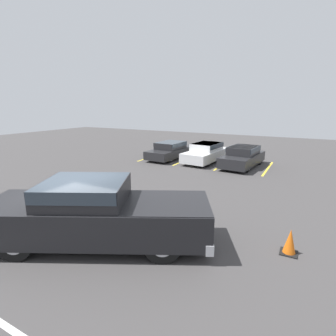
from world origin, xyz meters
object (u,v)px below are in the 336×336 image
Objects in this scene: pickup_truck at (98,213)px; parked_sedan_c at (243,156)px; traffic_cone at (290,242)px; parked_sedan_b at (206,152)px; parked_sedan_a at (170,150)px.

pickup_truck reaches higher than parked_sedan_c.
parked_sedan_b is at bearing 121.31° from traffic_cone.
pickup_truck is 1.44× the size of parked_sedan_b.
pickup_truck reaches higher than parked_sedan_b.
parked_sedan_a is 0.99× the size of parked_sedan_c.
pickup_truck is 12.34m from parked_sedan_a.
parked_sedan_a is at bearing -81.38° from parked_sedan_b.
parked_sedan_b is (2.71, 0.17, 0.05)m from parked_sedan_a.
parked_sedan_c is at bearing 109.72° from traffic_cone.
parked_sedan_a is at bearing 81.71° from pickup_truck.
parked_sedan_c is at bearing 89.68° from parked_sedan_b.
traffic_cone is (3.45, -9.64, -0.36)m from parked_sedan_c.
parked_sedan_b is (-1.24, 11.85, -0.24)m from pickup_truck.
parked_sedan_c is (2.55, -0.24, -0.01)m from parked_sedan_b.
pickup_truck is at bearing 10.99° from parked_sedan_b.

